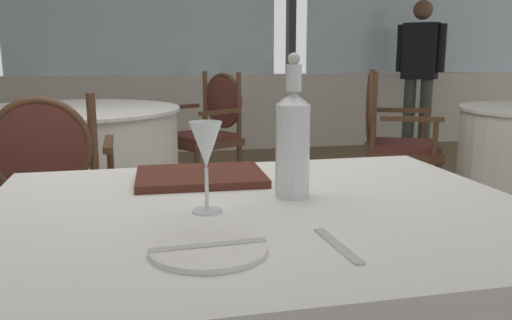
{
  "coord_description": "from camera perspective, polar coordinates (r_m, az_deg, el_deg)",
  "views": [
    {
      "loc": [
        -0.11,
        -2.08,
        1.08
      ],
      "look_at": [
        0.14,
        -0.99,
        0.85
      ],
      "focal_mm": 37.16,
      "sensor_mm": 36.0,
      "label": 1
    }
  ],
  "objects": [
    {
      "name": "menu_book",
      "position": [
        1.41,
        -6.01,
        -1.76
      ],
      "size": [
        0.34,
        0.26,
        0.02
      ],
      "primitive_type": "cube",
      "rotation": [
        0.0,
        0.0,
        -0.04
      ],
      "color": "#512319",
      "rests_on": "foreground_table"
    },
    {
      "name": "water_bottle",
      "position": [
        1.22,
        3.98,
        2.1
      ],
      "size": [
        0.08,
        0.08,
        0.33
      ],
      "color": "white",
      "rests_on": "foreground_table"
    },
    {
      "name": "ground_plane",
      "position": [
        2.34,
        -8.98,
        -16.17
      ],
      "size": [
        13.44,
        13.44,
        0.0
      ],
      "primitive_type": "plane",
      "color": "#756047"
    },
    {
      "name": "diner_person_1",
      "position": [
        6.17,
        17.2,
        9.55
      ],
      "size": [
        0.4,
        0.4,
        1.64
      ],
      "rotation": [
        0.0,
        0.0,
        0.79
      ],
      "color": "#424C42",
      "rests_on": "ground_plane"
    },
    {
      "name": "wine_glass",
      "position": [
        1.1,
        -5.41,
        1.31
      ],
      "size": [
        0.07,
        0.07,
        0.19
      ],
      "color": "white",
      "rests_on": "foreground_table"
    },
    {
      "name": "dining_chair_1_0",
      "position": [
        2.41,
        -21.46,
        -2.2
      ],
      "size": [
        0.54,
        0.48,
        0.92
      ],
      "rotation": [
        0.0,
        0.0,
        7.87
      ],
      "color": "brown",
      "rests_on": "ground_plane"
    },
    {
      "name": "background_table_1",
      "position": [
        3.5,
        -18.96,
        -0.82
      ],
      "size": [
        1.33,
        1.33,
        0.75
      ],
      "color": "white",
      "rests_on": "ground_plane"
    },
    {
      "name": "dinner_fork",
      "position": [
        0.94,
        8.79,
        -9.06
      ],
      "size": [
        0.03,
        0.17,
        0.0
      ],
      "primitive_type": "cube",
      "rotation": [
        0.0,
        0.0,
        1.62
      ],
      "color": "silver",
      "rests_on": "foreground_table"
    },
    {
      "name": "butter_knife",
      "position": [
        0.91,
        -4.91,
        -9.14
      ],
      "size": [
        0.2,
        0.03,
        0.0
      ],
      "primitive_type": "cube",
      "rotation": [
        0.0,
        0.0,
        0.05
      ],
      "color": "silver",
      "rests_on": "foreground_table"
    },
    {
      "name": "window_wall_far",
      "position": [
        5.9,
        -11.91,
        12.14
      ],
      "size": [
        10.34,
        0.14,
        2.96
      ],
      "color": "silver",
      "rests_on": "ground_plane"
    },
    {
      "name": "side_plate",
      "position": [
        0.91,
        -4.9,
        -9.45
      ],
      "size": [
        0.2,
        0.2,
        0.01
      ],
      "primitive_type": "cylinder",
      "color": "white",
      "rests_on": "foreground_table"
    },
    {
      "name": "dining_chair_0_2",
      "position": [
        3.54,
        14.11,
        2.85
      ],
      "size": [
        0.6,
        0.64,
        0.97
      ],
      "rotation": [
        0.0,
        0.0,
        12.18
      ],
      "color": "brown",
      "rests_on": "ground_plane"
    },
    {
      "name": "dining_chair_1_1",
      "position": [
        4.04,
        -4.92,
        3.82
      ],
      "size": [
        0.63,
        0.65,
        0.94
      ],
      "rotation": [
        0.0,
        0.0,
        9.96
      ],
      "color": "brown",
      "rests_on": "ground_plane"
    }
  ]
}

